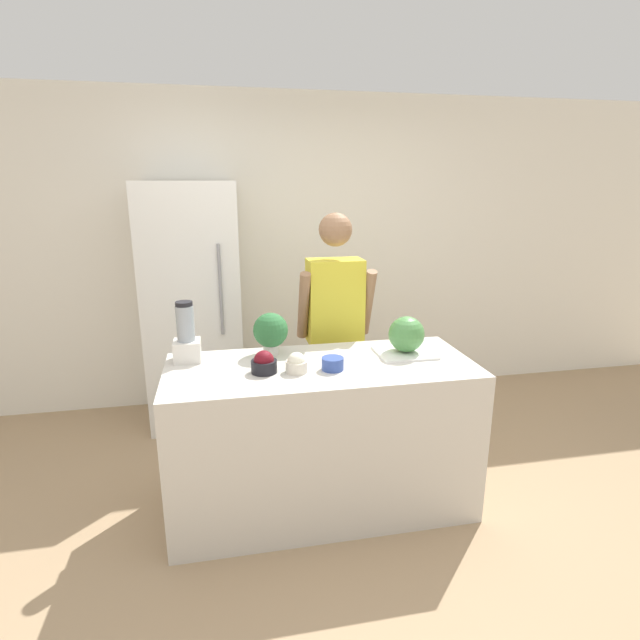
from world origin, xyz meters
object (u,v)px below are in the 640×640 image
(bowl_cream, at_px, (297,364))
(potted_plant, at_px, (271,331))
(bowl_cherries, at_px, (264,363))
(refrigerator, at_px, (193,306))
(blender, at_px, (186,337))
(person, at_px, (335,333))
(watermelon, at_px, (406,334))
(bowl_small_blue, at_px, (333,364))

(bowl_cream, relative_size, potted_plant, 0.47)
(bowl_cherries, height_order, potted_plant, potted_plant)
(refrigerator, distance_m, blender, 1.12)
(potted_plant, bearing_deg, blender, -178.30)
(person, bearing_deg, watermelon, -60.22)
(watermelon, xyz_separation_m, potted_plant, (-0.79, 0.15, 0.02))
(bowl_small_blue, relative_size, potted_plant, 0.48)
(watermelon, bearing_deg, bowl_cream, -165.98)
(bowl_cream, bearing_deg, watermelon, 14.02)
(refrigerator, xyz_separation_m, bowl_cream, (0.60, -1.42, -0.01))
(bowl_small_blue, bearing_deg, bowl_cherries, 174.92)
(person, bearing_deg, blender, -156.85)
(person, xyz_separation_m, blender, (-0.96, -0.41, 0.15))
(bowl_small_blue, bearing_deg, blender, 158.69)
(refrigerator, height_order, watermelon, refrigerator)
(watermelon, relative_size, potted_plant, 0.84)
(watermelon, height_order, bowl_cream, watermelon)
(bowl_small_blue, bearing_deg, bowl_cream, 179.20)
(watermelon, bearing_deg, blender, 174.09)
(person, relative_size, watermelon, 7.94)
(watermelon, xyz_separation_m, bowl_cream, (-0.69, -0.17, -0.07))
(person, height_order, bowl_small_blue, person)
(bowl_small_blue, height_order, potted_plant, potted_plant)
(refrigerator, relative_size, bowl_cream, 16.00)
(bowl_small_blue, height_order, blender, blender)
(bowl_cherries, height_order, bowl_small_blue, bowl_cherries)
(bowl_cream, bearing_deg, bowl_cherries, 170.04)
(refrigerator, bearing_deg, bowl_small_blue, -60.66)
(refrigerator, bearing_deg, watermelon, -44.07)
(bowl_cherries, bearing_deg, person, 51.31)
(refrigerator, bearing_deg, bowl_cherries, -72.89)
(person, bearing_deg, refrigerator, 144.26)
(refrigerator, bearing_deg, potted_plant, -65.77)
(bowl_cherries, relative_size, potted_plant, 0.55)
(watermelon, distance_m, bowl_cherries, 0.87)
(blender, bearing_deg, bowl_cream, -27.38)
(bowl_cream, distance_m, bowl_small_blue, 0.20)
(potted_plant, bearing_deg, refrigerator, 114.23)
(bowl_cherries, xyz_separation_m, potted_plant, (0.07, 0.29, 0.09))
(potted_plant, bearing_deg, watermelon, -10.46)
(bowl_cream, height_order, blender, blender)
(bowl_cream, bearing_deg, person, 62.24)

